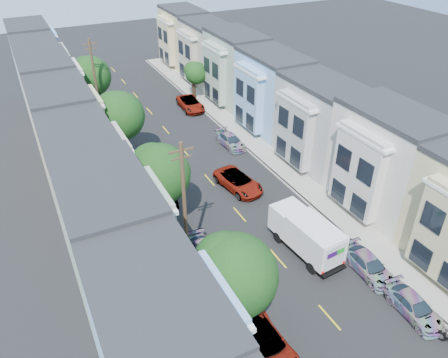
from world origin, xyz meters
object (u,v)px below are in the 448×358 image
tree_b (233,276)px  tree_far_r (195,74)px  tree_d (119,116)px  tree_e (90,77)px  parked_left_c (204,254)px  utility_pole_far (96,85)px  lead_sedan (238,182)px  utility_pole_near (185,211)px  parked_right_b (369,265)px  parked_right_d (190,104)px  fedex_truck (306,234)px  parked_left_b (266,344)px  parked_right_c (231,141)px  parked_left_d (165,195)px  parked_right_a (414,307)px  tree_c (158,175)px

tree_b → tree_far_r: size_ratio=1.55×
tree_d → tree_e: bearing=90.0°
parked_left_c → tree_b: bearing=-97.2°
utility_pole_far → lead_sedan: (8.05, -18.47, -4.42)m
tree_e → utility_pole_near: size_ratio=0.74×
lead_sedan → parked_right_b: lead_sedan is taller
lead_sedan → parked_right_b: 13.88m
utility_pole_near → parked_right_d: bearing=66.9°
tree_d → parked_right_b: size_ratio=1.74×
lead_sedan → parked_left_c: bearing=-141.8°
tree_far_r → fedex_truck: tree_far_r is taller
lead_sedan → parked_left_b: size_ratio=1.06×
parked_left_b → parked_right_c: parked_left_b is taller
parked_left_c → parked_right_b: 11.63m
tree_d → parked_left_b: (1.40, -24.75, -4.50)m
utility_pole_far → fedex_truck: size_ratio=1.63×
tree_e → parked_left_b: (1.40, -37.66, -4.34)m
tree_e → tree_b: bearing=-90.0°
fedex_truck → parked_left_b: fedex_truck is taller
tree_d → parked_left_d: size_ratio=1.98×
parked_left_c → parked_right_b: (9.80, -6.26, 0.03)m
utility_pole_near → parked_right_b: utility_pole_near is taller
utility_pole_near → parked_right_a: (11.20, -10.08, -4.53)m
tree_b → parked_right_c: 25.16m
utility_pole_far → parked_left_d: (1.40, -17.31, -4.51)m
fedex_truck → parked_right_d: bearing=79.7°
tree_e → parked_left_d: 21.14m
parked_right_b → parked_right_c: parked_right_b is taller
tree_e → lead_sedan: size_ratio=1.40×
tree_e → fedex_truck: size_ratio=1.21×
parked_right_a → parked_right_b: size_ratio=0.95×
tree_e → parked_right_b: 37.30m
tree_d → utility_pole_far: utility_pole_far is taller
parked_left_b → tree_c: bearing=94.4°
tree_c → utility_pole_near: size_ratio=0.74×
tree_e → parked_left_c: tree_e is taller
fedex_truck → parked_left_c: (-7.11, 2.40, -1.02)m
tree_far_r → utility_pole_far: 13.66m
tree_d → lead_sedan: tree_d is taller
tree_c → tree_e: 24.06m
tree_b → parked_left_c: size_ratio=1.87×
tree_d → parked_right_c: tree_d is taller
tree_c → lead_sedan: size_ratio=1.39×
tree_far_r → tree_d: bearing=-136.1°
utility_pole_far → lead_sedan: 20.63m
tree_c → parked_right_a: bearing=-53.9°
utility_pole_far → tree_e: bearing=90.0°
fedex_truck → parked_left_b: 9.49m
parked_right_b → tree_d: bearing=119.3°
tree_d → utility_pole_far: size_ratio=0.76×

